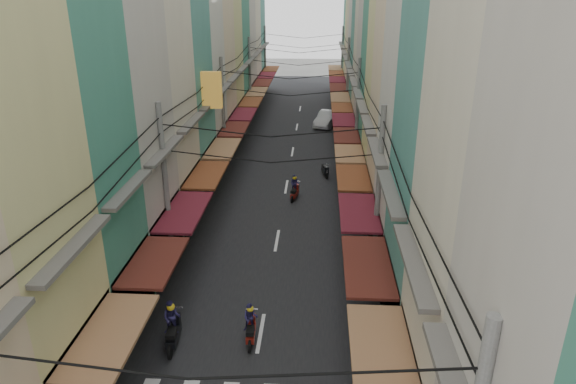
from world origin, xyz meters
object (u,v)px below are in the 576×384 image
at_px(white_car, 327,126).
at_px(bicycle, 436,328).
at_px(market_umbrella, 473,355).
at_px(traffic_sign, 418,300).

distance_m(white_car, bicycle, 32.18).
bearing_deg(white_car, bicycle, -65.89).
relative_size(market_umbrella, traffic_sign, 0.80).
relative_size(bicycle, traffic_sign, 0.60).
height_order(bicycle, traffic_sign, traffic_sign).
bearing_deg(white_car, market_umbrella, -66.50).
height_order(white_car, traffic_sign, traffic_sign).
xyz_separation_m(market_umbrella, traffic_sign, (-1.24, 2.91, 0.07)).
height_order(white_car, market_umbrella, market_umbrella).
distance_m(white_car, traffic_sign, 33.29).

